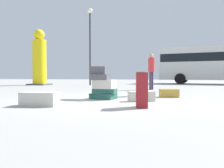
{
  "coord_description": "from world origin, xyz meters",
  "views": [
    {
      "loc": [
        1.54,
        -5.91,
        0.65
      ],
      "look_at": [
        -0.24,
        1.38,
        0.4
      ],
      "focal_mm": 36.32,
      "sensor_mm": 36.0,
      "label": 1
    }
  ],
  "objects": [
    {
      "name": "ground_plane",
      "position": [
        0.0,
        0.0,
        0.0
      ],
      "size": [
        80.0,
        80.0,
        0.0
      ],
      "primitive_type": "plane",
      "color": "#9E9E99"
    },
    {
      "name": "suitcase_tower",
      "position": [
        -0.26,
        0.32,
        0.39
      ],
      "size": [
        0.79,
        0.64,
        0.94
      ],
      "color": "#26594C",
      "rests_on": "ground"
    },
    {
      "name": "suitcase_tan_right_side",
      "position": [
        1.59,
        1.34,
        0.13
      ],
      "size": [
        0.62,
        0.48,
        0.25
      ],
      "primitive_type": "cube",
      "rotation": [
        0.0,
        0.0,
        0.19
      ],
      "color": "#B28C33",
      "rests_on": "ground"
    },
    {
      "name": "suitcase_maroon_upright_blue",
      "position": [
        1.02,
        -1.2,
        0.37
      ],
      "size": [
        0.29,
        0.39,
        0.73
      ],
      "primitive_type": "cube",
      "rotation": [
        0.0,
        0.0,
        0.17
      ],
      "color": "maroon",
      "rests_on": "ground"
    },
    {
      "name": "yellow_dummy_statue",
      "position": [
        -7.73,
        9.22,
        1.84
      ],
      "size": [
        1.41,
        1.41,
        4.14
      ],
      "color": "yellow",
      "rests_on": "ground"
    },
    {
      "name": "suitcase_cream_white_trunk",
      "position": [
        -1.18,
        -1.47,
        0.15
      ],
      "size": [
        0.82,
        0.53,
        0.31
      ],
      "primitive_type": "cube",
      "rotation": [
        0.0,
        0.0,
        0.13
      ],
      "color": "beige",
      "rests_on": "ground"
    },
    {
      "name": "suitcase_cream_foreground_near",
      "position": [
        0.88,
        0.0,
        0.13
      ],
      "size": [
        0.73,
        0.56,
        0.26
      ],
      "primitive_type": "cube",
      "rotation": [
        0.0,
        0.0,
        0.44
      ],
      "color": "beige",
      "rests_on": "ground"
    },
    {
      "name": "lamp_post",
      "position": [
        -3.94,
        9.75,
        3.68
      ],
      "size": [
        0.36,
        0.36,
        5.57
      ],
      "color": "#333338",
      "rests_on": "ground"
    },
    {
      "name": "parked_bus",
      "position": [
        6.08,
        14.78,
        1.83
      ],
      "size": [
        10.52,
        4.12,
        3.15
      ],
      "rotation": [
        0.0,
        0.0,
        -0.16
      ],
      "color": "silver",
      "rests_on": "ground"
    },
    {
      "name": "suitcase_teal_left_side",
      "position": [
        0.68,
        1.51,
        0.4
      ],
      "size": [
        0.3,
        0.37,
        0.8
      ],
      "primitive_type": "cube",
      "rotation": [
        0.0,
        0.0,
        0.39
      ],
      "color": "#26594C",
      "rests_on": "ground"
    },
    {
      "name": "person_bearded_onlooker",
      "position": [
        0.79,
        5.15,
        1.04
      ],
      "size": [
        0.3,
        0.33,
        1.74
      ],
      "rotation": [
        0.0,
        0.0,
        -1.89
      ],
      "color": "#3F334C",
      "rests_on": "ground"
    }
  ]
}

